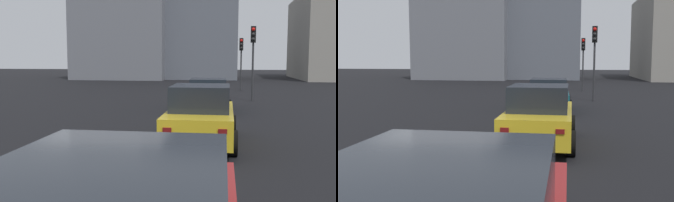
# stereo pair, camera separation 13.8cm
# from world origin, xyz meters

# --- Properties ---
(ground_plane) EXTENTS (160.00, 160.00, 0.20)m
(ground_plane) POSITION_xyz_m (0.00, 0.00, -0.10)
(ground_plane) COLOR black
(car_teal_left_lead) EXTENTS (4.34, 2.12, 1.46)m
(car_teal_left_lead) POSITION_xyz_m (10.09, -1.55, 0.71)
(car_teal_left_lead) COLOR #19606B
(car_teal_left_lead) RESTS_ON ground_plane
(car_yellow_left_second) EXTENTS (4.20, 1.97, 1.65)m
(car_yellow_left_second) POSITION_xyz_m (2.80, -1.73, 0.78)
(car_yellow_left_second) COLOR gold
(car_yellow_left_second) RESTS_ON ground_plane
(traffic_light_near_left) EXTENTS (0.32, 0.29, 3.88)m
(traffic_light_near_left) POSITION_xyz_m (21.40, -3.38, 2.80)
(traffic_light_near_left) COLOR #2D2D30
(traffic_light_near_left) RESTS_ON ground_plane
(traffic_light_near_right) EXTENTS (0.32, 0.30, 4.16)m
(traffic_light_near_right) POSITION_xyz_m (14.36, -3.80, 2.99)
(traffic_light_near_right) COLOR #2D2D30
(traffic_light_near_right) RESTS_ON ground_plane
(building_facade_left) EXTENTS (15.21, 6.90, 9.80)m
(building_facade_left) POSITION_xyz_m (41.31, -14.00, 4.90)
(building_facade_left) COLOR gray
(building_facade_left) RESTS_ON ground_plane
(building_facade_center) EXTENTS (8.54, 10.92, 12.20)m
(building_facade_center) POSITION_xyz_m (40.00, 2.00, 6.10)
(building_facade_center) COLOR slate
(building_facade_center) RESTS_ON ground_plane
(building_facade_right) EXTENTS (11.41, 10.76, 10.56)m
(building_facade_right) POSITION_xyz_m (39.43, 10.00, 5.28)
(building_facade_right) COLOR slate
(building_facade_right) RESTS_ON ground_plane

